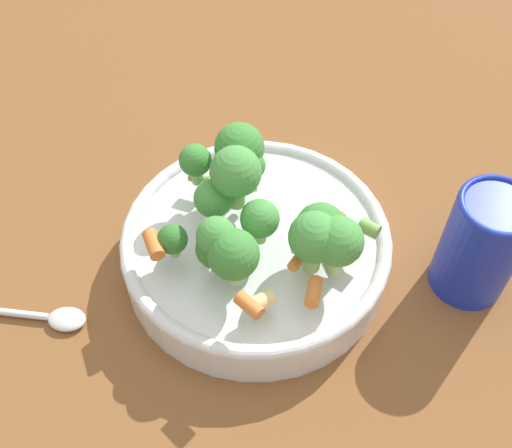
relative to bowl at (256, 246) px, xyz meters
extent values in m
plane|color=brown|center=(0.00, 0.00, -0.03)|extent=(3.00, 3.00, 0.00)
cylinder|color=silver|center=(0.00, 0.00, -0.01)|extent=(0.26, 0.26, 0.04)
torus|color=silver|center=(0.00, 0.00, 0.02)|extent=(0.26, 0.26, 0.01)
cylinder|color=#8CB766|center=(0.00, 0.06, 0.04)|extent=(0.02, 0.02, 0.03)
sphere|color=#479342|center=(0.00, 0.06, 0.07)|extent=(0.05, 0.05, 0.05)
cylinder|color=#8CB766|center=(0.05, 0.00, 0.03)|extent=(0.01, 0.01, 0.01)
sphere|color=#33722D|center=(0.05, 0.00, 0.05)|extent=(0.04, 0.04, 0.04)
cylinder|color=#8CB766|center=(0.00, -0.02, 0.06)|extent=(0.02, 0.02, 0.02)
sphere|color=#479342|center=(0.00, -0.02, 0.09)|extent=(0.05, 0.05, 0.05)
cylinder|color=#8CB766|center=(-0.03, -0.05, 0.05)|extent=(0.02, 0.02, 0.02)
sphere|color=#3D8438|center=(-0.03, -0.05, 0.08)|extent=(0.05, 0.05, 0.05)
cylinder|color=#8CB766|center=(0.02, -0.04, 0.04)|extent=(0.01, 0.01, 0.02)
sphere|color=#479342|center=(0.02, -0.04, 0.06)|extent=(0.04, 0.04, 0.04)
cylinder|color=#8CB766|center=(0.07, -0.04, 0.03)|extent=(0.01, 0.01, 0.01)
sphere|color=#33722D|center=(0.07, -0.04, 0.05)|extent=(0.03, 0.03, 0.03)
cylinder|color=#8CB766|center=(-0.02, 0.06, 0.03)|extent=(0.02, 0.02, 0.02)
sphere|color=#3D8438|center=(-0.02, 0.06, 0.06)|extent=(0.05, 0.05, 0.05)
cylinder|color=#8CB766|center=(0.05, 0.00, 0.05)|extent=(0.01, 0.01, 0.02)
sphere|color=#479342|center=(0.05, 0.00, 0.07)|extent=(0.03, 0.03, 0.03)
cylinder|color=#8CB766|center=(0.00, -0.07, 0.05)|extent=(0.01, 0.01, 0.02)
sphere|color=#3D8438|center=(0.00, -0.07, 0.07)|extent=(0.03, 0.03, 0.03)
cylinder|color=#8CB766|center=(-0.03, -0.03, 0.05)|extent=(0.01, 0.01, 0.01)
sphere|color=#3D8438|center=(-0.03, -0.03, 0.07)|extent=(0.03, 0.03, 0.03)
cylinder|color=#8CB766|center=(0.05, 0.02, 0.03)|extent=(0.02, 0.02, 0.02)
sphere|color=#3D8438|center=(0.05, 0.02, 0.06)|extent=(0.04, 0.04, 0.04)
cylinder|color=#8CB766|center=(0.01, 0.01, 0.04)|extent=(0.01, 0.01, 0.01)
sphere|color=#479342|center=(0.01, 0.01, 0.06)|extent=(0.04, 0.04, 0.04)
cylinder|color=#8CB766|center=(-0.01, 0.08, 0.04)|extent=(0.02, 0.02, 0.02)
sphere|color=#479342|center=(-0.01, 0.08, 0.07)|extent=(0.04, 0.04, 0.04)
cylinder|color=orange|center=(0.08, 0.06, 0.05)|extent=(0.01, 0.03, 0.01)
cylinder|color=orange|center=(0.03, 0.09, 0.04)|extent=(0.03, 0.02, 0.01)
cylinder|color=orange|center=(-0.05, 0.06, 0.04)|extent=(0.02, 0.01, 0.01)
cylinder|color=beige|center=(-0.02, -0.03, 0.05)|extent=(0.02, 0.02, 0.01)
cylinder|color=#729E4C|center=(-0.01, -0.08, 0.04)|extent=(0.02, 0.02, 0.01)
cylinder|color=orange|center=(0.01, 0.06, 0.04)|extent=(0.03, 0.01, 0.01)
cylinder|color=beige|center=(0.06, 0.06, 0.04)|extent=(0.03, 0.02, 0.01)
cylinder|color=#729E4C|center=(-0.05, 0.09, 0.05)|extent=(0.02, 0.02, 0.01)
cylinder|color=beige|center=(-0.04, 0.03, 0.03)|extent=(0.02, 0.02, 0.01)
cylinder|color=orange|center=(0.08, -0.05, 0.05)|extent=(0.02, 0.03, 0.01)
cylinder|color=orange|center=(-0.03, 0.08, 0.03)|extent=(0.02, 0.02, 0.01)
cylinder|color=#192DAD|center=(-0.11, 0.17, 0.03)|extent=(0.07, 0.07, 0.11)
torus|color=#192DAD|center=(-0.11, 0.17, 0.09)|extent=(0.07, 0.07, 0.01)
ellipsoid|color=silver|center=(0.17, -0.09, -0.02)|extent=(0.04, 0.04, 0.01)
camera|label=1|loc=(0.27, 0.22, 0.47)|focal=42.00mm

